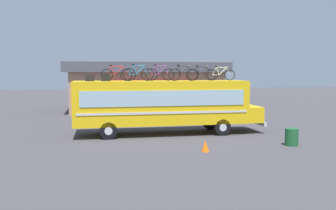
{
  "coord_description": "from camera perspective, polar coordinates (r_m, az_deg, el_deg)",
  "views": [
    {
      "loc": [
        -3.56,
        -20.31,
        3.51
      ],
      "look_at": [
        0.42,
        0.0,
        1.67
      ],
      "focal_mm": 38.7,
      "sensor_mm": 36.0,
      "label": 1
    }
  ],
  "objects": [
    {
      "name": "ground_plane",
      "position": [
        20.92,
        -1.14,
        -4.57
      ],
      "size": [
        120.0,
        120.0,
        0.0
      ],
      "primitive_type": "plane",
      "color": "#423F44"
    },
    {
      "name": "bus",
      "position": [
        20.73,
        -0.66,
        0.35
      ],
      "size": [
        10.83,
        2.65,
        3.06
      ],
      "color": "yellow",
      "rests_on": "ground"
    },
    {
      "name": "luggage_bag_1",
      "position": [
        20.2,
        -12.23,
        4.15
      ],
      "size": [
        0.48,
        0.36,
        0.32
      ],
      "primitive_type": "cube",
      "color": "black",
      "rests_on": "bus"
    },
    {
      "name": "luggage_bag_2",
      "position": [
        20.25,
        -9.84,
        4.36
      ],
      "size": [
        0.52,
        0.41,
        0.44
      ],
      "primitive_type": "cube",
      "color": "black",
      "rests_on": "bus"
    },
    {
      "name": "rooftop_bicycle_1",
      "position": [
        20.45,
        -8.11,
        4.82
      ],
      "size": [
        1.76,
        0.44,
        0.9
      ],
      "color": "black",
      "rests_on": "bus"
    },
    {
      "name": "rooftop_bicycle_2",
      "position": [
        20.41,
        -4.69,
        4.91
      ],
      "size": [
        1.75,
        0.44,
        0.95
      ],
      "color": "black",
      "rests_on": "bus"
    },
    {
      "name": "rooftop_bicycle_3",
      "position": [
        21.06,
        -1.28,
        4.91
      ],
      "size": [
        1.7,
        0.44,
        0.93
      ],
      "color": "black",
      "rests_on": "bus"
    },
    {
      "name": "rooftop_bicycle_4",
      "position": [
        20.53,
        2.37,
        4.89
      ],
      "size": [
        1.7,
        0.44,
        0.92
      ],
      "color": "black",
      "rests_on": "bus"
    },
    {
      "name": "rooftop_bicycle_5",
      "position": [
        21.61,
        5.31,
        4.86
      ],
      "size": [
        1.72,
        0.44,
        0.89
      ],
      "color": "black",
      "rests_on": "bus"
    },
    {
      "name": "rooftop_bicycle_6",
      "position": [
        21.96,
        8.35,
        4.8
      ],
      "size": [
        1.75,
        0.44,
        0.87
      ],
      "color": "black",
      "rests_on": "bus"
    },
    {
      "name": "roadside_building",
      "position": [
        34.93,
        -3.92,
        3.03
      ],
      "size": [
        14.36,
        9.69,
        4.42
      ],
      "color": "tan",
      "rests_on": "ground"
    },
    {
      "name": "trash_bin",
      "position": [
        18.53,
        18.89,
        -4.8
      ],
      "size": [
        0.63,
        0.63,
        0.83
      ],
      "primitive_type": "cylinder",
      "color": "#1E592D",
      "rests_on": "ground"
    },
    {
      "name": "traffic_cone",
      "position": [
        16.33,
        5.89,
        -6.45
      ],
      "size": [
        0.36,
        0.36,
        0.5
      ],
      "primitive_type": "cone",
      "color": "orange",
      "rests_on": "ground"
    }
  ]
}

